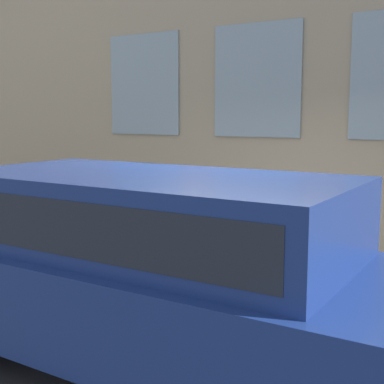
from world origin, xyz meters
TOP-DOWN VIEW (x-y plane):
  - ground_plane at (0.00, 0.00)m, footprint 80.00×80.00m
  - sidewalk at (1.47, 0.00)m, footprint 2.94×60.00m
  - fire_hydrant at (0.65, 0.52)m, footprint 0.28×0.41m
  - person at (0.74, 1.25)m, footprint 0.29×0.19m
  - parked_truck_navy_near at (-1.42, 0.05)m, footprint 1.81×5.15m

SIDE VIEW (x-z plane):
  - ground_plane at x=0.00m, z-range 0.00..0.00m
  - sidewalk at x=1.47m, z-range 0.00..0.16m
  - fire_hydrant at x=0.65m, z-range 0.17..0.92m
  - person at x=0.74m, z-range 0.28..1.48m
  - parked_truck_navy_near at x=-1.42m, z-range 0.14..1.84m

